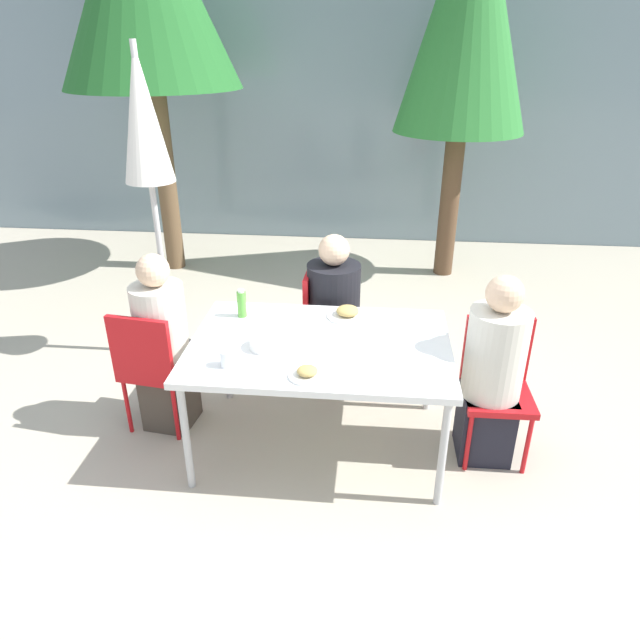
{
  "coord_description": "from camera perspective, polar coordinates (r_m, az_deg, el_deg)",
  "views": [
    {
      "loc": [
        0.29,
        -2.93,
        2.35
      ],
      "look_at": [
        0.0,
        0.0,
        0.89
      ],
      "focal_mm": 32.0,
      "sensor_mm": 36.0,
      "label": 1
    }
  ],
  "objects": [
    {
      "name": "plate_0",
      "position": [
        3.65,
        2.77,
        0.71
      ],
      "size": [
        0.26,
        0.26,
        0.07
      ],
      "color": "white",
      "rests_on": "dining_table"
    },
    {
      "name": "building_facade",
      "position": [
        7.3,
        3.5,
        19.7
      ],
      "size": [
        10.0,
        0.2,
        3.0
      ],
      "color": "gray",
      "rests_on": "ground"
    },
    {
      "name": "salad_bowl",
      "position": [
        3.3,
        -5.4,
        -2.28
      ],
      "size": [
        0.2,
        0.2,
        0.06
      ],
      "color": "white",
      "rests_on": "dining_table"
    },
    {
      "name": "plate_1",
      "position": [
        3.02,
        -1.28,
        -5.34
      ],
      "size": [
        0.2,
        0.2,
        0.06
      ],
      "color": "white",
      "rests_on": "dining_table"
    },
    {
      "name": "dining_table",
      "position": [
        3.38,
        0.0,
        -3.02
      ],
      "size": [
        1.53,
        1.04,
        0.74
      ],
      "color": "white",
      "rests_on": "ground"
    },
    {
      "name": "chair_left",
      "position": [
        3.77,
        -16.47,
        -4.09
      ],
      "size": [
        0.45,
        0.45,
        0.86
      ],
      "rotation": [
        0.0,
        0.0,
        -0.13
      ],
      "color": "red",
      "rests_on": "ground"
    },
    {
      "name": "tree_behind_left",
      "position": [
        6.08,
        14.7,
        27.9
      ],
      "size": [
        1.28,
        1.28,
        3.72
      ],
      "color": "brown",
      "rests_on": "ground"
    },
    {
      "name": "person_right",
      "position": [
        3.51,
        16.82,
        -5.37
      ],
      "size": [
        0.35,
        0.35,
        1.2
      ],
      "rotation": [
        0.0,
        0.0,
        -3.13
      ],
      "color": "black",
      "rests_on": "ground"
    },
    {
      "name": "person_left",
      "position": [
        3.77,
        -15.36,
        -2.73
      ],
      "size": [
        0.33,
        0.33,
        1.2
      ],
      "rotation": [
        0.0,
        0.0,
        -0.13
      ],
      "color": "#473D33",
      "rests_on": "ground"
    },
    {
      "name": "chair_far",
      "position": [
        4.19,
        0.32,
        0.31
      ],
      "size": [
        0.41,
        0.41,
        0.86
      ],
      "rotation": [
        0.0,
        0.0,
        -1.6
      ],
      "color": "red",
      "rests_on": "ground"
    },
    {
      "name": "drinking_cup",
      "position": [
        3.14,
        -9.29,
        -3.81
      ],
      "size": [
        0.08,
        0.08,
        0.09
      ],
      "color": "white",
      "rests_on": "dining_table"
    },
    {
      "name": "person_far",
      "position": [
        4.12,
        1.34,
        0.33
      ],
      "size": [
        0.38,
        0.38,
        1.15
      ],
      "rotation": [
        0.0,
        0.0,
        -1.6
      ],
      "color": "#473D33",
      "rests_on": "ground"
    },
    {
      "name": "closed_umbrella",
      "position": [
        4.35,
        -17.13,
        17.54
      ],
      "size": [
        0.36,
        0.36,
        2.34
      ],
      "color": "#333333",
      "rests_on": "ground"
    },
    {
      "name": "ground_plane",
      "position": [
        3.76,
        0.0,
        -12.19
      ],
      "size": [
        24.0,
        24.0,
        0.0
      ],
      "primitive_type": "plane",
      "color": "#B2A893"
    },
    {
      "name": "chair_right",
      "position": [
        3.62,
        17.25,
        -5.53
      ],
      "size": [
        0.4,
        0.4,
        0.86
      ],
      "rotation": [
        0.0,
        0.0,
        -3.13
      ],
      "color": "red",
      "rests_on": "ground"
    },
    {
      "name": "bottle",
      "position": [
        3.67,
        -7.83,
        1.63
      ],
      "size": [
        0.06,
        0.06,
        0.19
      ],
      "color": "#51A338",
      "rests_on": "dining_table"
    }
  ]
}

